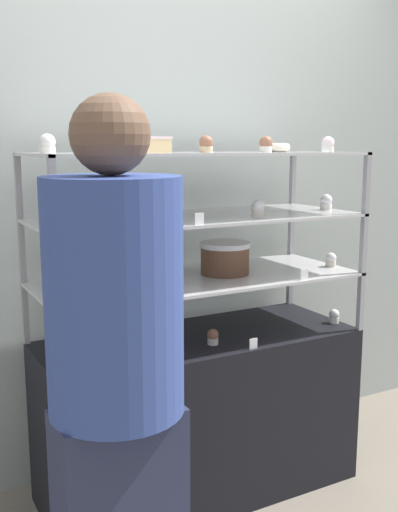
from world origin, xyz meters
name	(u,v)px	position (x,y,z in m)	size (l,w,h in m)	color
ground_plane	(199,487)	(0.00, 0.00, 0.00)	(20.00, 20.00, 0.00)	gray
back_wall	(157,191)	(0.00, 0.41, 1.30)	(8.00, 0.05, 2.60)	#A8B2AD
display_base	(199,413)	(0.00, 0.00, 0.35)	(1.36, 0.54, 0.71)	black
display_riser_lower	(199,280)	(0.00, 0.00, 0.95)	(1.36, 0.54, 0.26)	#99999E
display_riser_middle	(199,219)	(0.00, 0.00, 1.21)	(1.36, 0.54, 0.26)	#99999E
display_riser_upper	(199,156)	(0.00, 0.00, 1.47)	(1.36, 0.54, 0.26)	#99999E
layer_cake_centerpiece	(225,258)	(0.13, 0.01, 1.04)	(0.22, 0.22, 0.14)	brown
sheet_cake_frosted	(140,144)	(-0.26, 0.00, 1.52)	(0.22, 0.12, 0.06)	#DBBC84
cupcake_0	(60,364)	(-0.64, -0.13, 0.74)	(0.05, 0.05, 0.06)	#CCB28C
cupcake_1	(213,337)	(0.00, -0.12, 0.74)	(0.05, 0.05, 0.06)	beige
cupcake_2	(334,316)	(0.64, -0.12, 0.74)	(0.05, 0.05, 0.06)	white
price_tag_0	(253,344)	(0.11, -0.25, 0.73)	(0.04, 0.00, 0.04)	white
cupcake_3	(61,295)	(-0.63, -0.14, 1.00)	(0.05, 0.05, 0.06)	#CCB28C
cupcake_4	(164,281)	(-0.22, -0.11, 1.00)	(0.05, 0.05, 0.06)	white
cupcake_5	(331,260)	(0.64, -0.09, 1.00)	(0.05, 0.05, 0.06)	beige
price_tag_1	(304,274)	(0.36, -0.25, 0.99)	(0.04, 0.00, 0.04)	white
cupcake_6	(60,220)	(-0.62, -0.14, 1.26)	(0.06, 0.06, 0.07)	beige
cupcake_7	(160,212)	(-0.20, -0.06, 1.26)	(0.06, 0.06, 0.07)	#CCB28C
cupcake_8	(258,209)	(0.19, -0.14, 1.26)	(0.06, 0.06, 0.07)	beige
cupcake_9	(326,202)	(0.62, -0.06, 1.26)	(0.06, 0.06, 0.07)	white
price_tag_2	(199,219)	(-0.13, -0.25, 1.25)	(0.04, 0.00, 0.04)	white
cupcake_10	(47,144)	(-0.63, -0.06, 1.52)	(0.06, 0.06, 0.07)	white
cupcake_11	(206,144)	(0.01, -0.04, 1.52)	(0.06, 0.06, 0.07)	#CCB28C
cupcake_12	(266,144)	(0.30, -0.04, 1.52)	(0.06, 0.06, 0.07)	white
cupcake_13	(328,144)	(0.63, -0.05, 1.52)	(0.06, 0.06, 0.07)	beige
price_tag_3	(325,147)	(0.45, -0.25, 1.51)	(0.04, 0.00, 0.04)	white
donut_glazed	(276,147)	(0.37, -0.02, 1.50)	(0.12, 0.12, 0.04)	#EFE5CC
customer_figure	(116,372)	(-0.61, -0.63, 0.88)	(0.38, 0.38, 1.65)	#282D47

